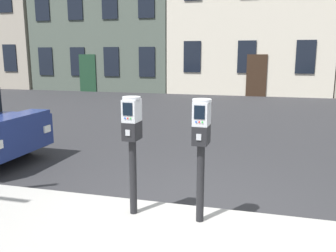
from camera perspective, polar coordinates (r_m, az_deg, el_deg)
ground_plane at (r=4.64m, az=3.86°, el=-15.27°), size 160.00×160.00×0.00m
parking_meter_near_kerb at (r=4.25m, az=-5.80°, el=-1.36°), size 0.23×0.26×1.46m
parking_meter_twin_adjacent at (r=4.04m, az=5.37°, el=-2.06°), size 0.23×0.26×1.46m
townhouse_orange_brick at (r=27.92m, az=-24.16°, el=16.77°), size 7.06×6.81×10.27m
townhouse_green_painted at (r=23.64m, az=-8.53°, el=17.50°), size 8.31×6.39×9.25m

